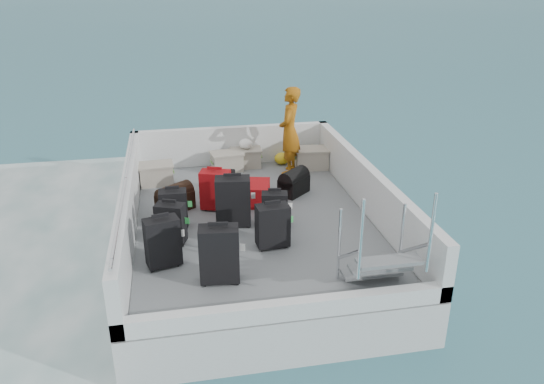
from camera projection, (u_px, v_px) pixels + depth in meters
The scene contains 23 objects.
ground at pixel (254, 255), 7.97m from camera, with size 160.00×160.00×0.00m, color #1C5163.
ferry_hull at pixel (253, 238), 7.86m from camera, with size 3.60×5.00×0.60m, color silver.
deck at pixel (253, 219), 7.74m from camera, with size 3.30×4.70×0.02m, color slate.
deck_fittings at pixel (281, 202), 7.36m from camera, with size 3.60×5.00×0.90m.
suitcase_0 at pixel (163, 243), 6.37m from camera, with size 0.41×0.23×0.63m, color black.
suitcase_1 at pixel (171, 224), 6.93m from camera, with size 0.37×0.21×0.56m, color black.
suitcase_2 at pixel (174, 209), 7.37m from camera, with size 0.38×0.23×0.55m, color black.
suitcase_3 at pixel (219, 255), 6.05m from camera, with size 0.45×0.26×0.69m, color black.
suitcase_4 at pixel (233, 202), 7.40m from camera, with size 0.48×0.29×0.71m, color black.
suitcase_5 at pixel (216, 190), 7.92m from camera, with size 0.44×0.26×0.61m, color maroon.
suitcase_6 at pixel (273, 226), 6.84m from camera, with size 0.42×0.25×0.58m, color black.
suitcase_7 at pixel (275, 210), 7.40m from camera, with size 0.36×0.20×0.51m, color black.
suitcase_8 at pixel (242, 193), 8.20m from camera, with size 0.54×0.83×0.33m, color maroon.
duffel_0 at pixel (175, 201), 7.92m from camera, with size 0.54×0.30×0.32m, color black, non-canonical shape.
duffel_1 at pixel (219, 184), 8.52m from camera, with size 0.50×0.30×0.32m, color black, non-canonical shape.
duffel_2 at pixel (294, 184), 8.52m from camera, with size 0.51×0.30×0.32m, color black, non-canonical shape.
crate_0 at pixel (156, 175), 8.91m from camera, with size 0.54×0.37×0.33m, color #A8A092.
crate_1 at pixel (227, 162), 9.50m from camera, with size 0.52×0.36×0.32m, color #A8A092.
crate_2 at pixel (246, 158), 9.70m from camera, with size 0.52×0.36×0.32m, color #A8A092.
crate_3 at pixel (312, 159), 9.63m from camera, with size 0.57×0.39×0.34m, color #A8A092.
yellow_bag at pixel (282, 158), 9.84m from camera, with size 0.28×0.26×0.22m, color gold.
white_bag at pixel (246, 145), 9.60m from camera, with size 0.24×0.24×0.18m, color white.
passenger at pixel (290, 131), 9.18m from camera, with size 0.57×0.37×1.53m, color orange.
Camera 1 is at (-1.05, -6.90, 3.98)m, focal length 35.00 mm.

